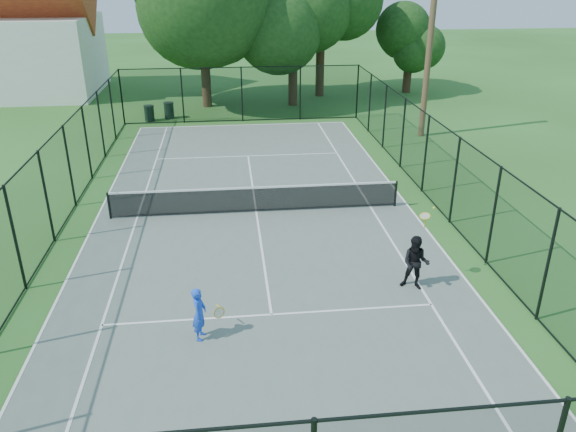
{
  "coord_description": "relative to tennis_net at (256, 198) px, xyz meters",
  "views": [
    {
      "loc": [
        -0.88,
        -18.1,
        7.98
      ],
      "look_at": [
        0.79,
        -3.0,
        1.2
      ],
      "focal_mm": 35.0,
      "sensor_mm": 36.0,
      "label": 1
    }
  ],
  "objects": [
    {
      "name": "ground",
      "position": [
        0.0,
        0.0,
        -0.58
      ],
      "size": [
        120.0,
        120.0,
        0.0
      ],
      "primitive_type": "plane",
      "color": "#27501B"
    },
    {
      "name": "tennis_court",
      "position": [
        0.0,
        0.0,
        -0.55
      ],
      "size": [
        11.0,
        24.0,
        0.06
      ],
      "primitive_type": "cube",
      "color": "#58685E",
      "rests_on": "ground"
    },
    {
      "name": "tennis_net",
      "position": [
        0.0,
        0.0,
        0.0
      ],
      "size": [
        10.08,
        0.08,
        0.95
      ],
      "color": "black",
      "rests_on": "tennis_court"
    },
    {
      "name": "fence",
      "position": [
        0.0,
        0.0,
        0.92
      ],
      "size": [
        13.1,
        26.1,
        3.0
      ],
      "color": "black",
      "rests_on": "ground"
    },
    {
      "name": "tree_near_mid",
      "position": [
        3.27,
        16.67,
        4.17
      ],
      "size": [
        5.9,
        5.9,
        7.71
      ],
      "color": "#332114",
      "rests_on": "ground"
    },
    {
      "name": "tree_near_right",
      "position": [
        5.38,
        19.22,
        5.22
      ],
      "size": [
        6.61,
        6.61,
        9.12
      ],
      "color": "#332114",
      "rests_on": "ground"
    },
    {
      "name": "tree_far_right",
      "position": [
        11.53,
        19.7,
        2.52
      ],
      "size": [
        3.79,
        3.79,
        5.02
      ],
      "color": "#332114",
      "rests_on": "ground"
    },
    {
      "name": "trash_bin_left",
      "position": [
        -5.2,
        13.62,
        -0.14
      ],
      "size": [
        0.58,
        0.58,
        0.87
      ],
      "color": "black",
      "rests_on": "ground"
    },
    {
      "name": "trash_bin_right",
      "position": [
        -4.14,
        14.06,
        -0.11
      ],
      "size": [
        0.58,
        0.58,
        0.92
      ],
      "color": "black",
      "rests_on": "ground"
    },
    {
      "name": "utility_pole",
      "position": [
        8.99,
        9.0,
        3.75
      ],
      "size": [
        1.4,
        0.3,
        8.54
      ],
      "color": "#4C3823",
      "rests_on": "ground"
    },
    {
      "name": "player_blue",
      "position": [
        -1.71,
        -7.14,
        0.14
      ],
      "size": [
        0.78,
        0.53,
        1.31
      ],
      "color": "blue",
      "rests_on": "tennis_court"
    },
    {
      "name": "player_black",
      "position": [
        3.9,
        -5.54,
        0.24
      ],
      "size": [
        1.06,
        1.06,
        2.09
      ],
      "color": "black",
      "rests_on": "tennis_court"
    }
  ]
}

